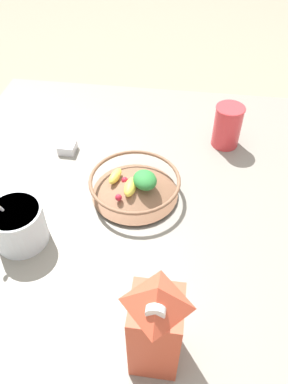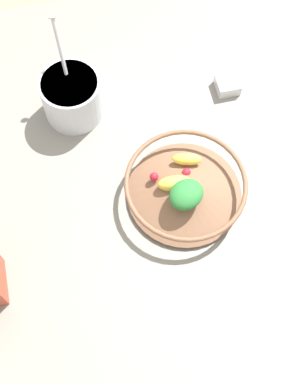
# 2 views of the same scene
# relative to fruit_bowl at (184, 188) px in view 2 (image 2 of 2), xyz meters

# --- Properties ---
(ground_plane) EXTENTS (6.00, 6.00, 0.00)m
(ground_plane) POSITION_rel_fruit_bowl_xyz_m (-0.01, 0.00, -0.08)
(ground_plane) COLOR gray
(countertop) EXTENTS (1.16, 1.16, 0.04)m
(countertop) POSITION_rel_fruit_bowl_xyz_m (-0.01, 0.00, -0.06)
(countertop) COLOR gray
(countertop) RESTS_ON ground_plane
(fruit_bowl) EXTENTS (0.25, 0.25, 0.09)m
(fruit_bowl) POSITION_rel_fruit_bowl_xyz_m (0.00, 0.00, 0.00)
(fruit_bowl) COLOR brown
(fruit_bowl) RESTS_ON countertop
(yogurt_tub) EXTENTS (0.15, 0.13, 0.22)m
(yogurt_tub) POSITION_rel_fruit_bowl_xyz_m (-0.26, -0.19, 0.02)
(yogurt_tub) COLOR silver
(yogurt_tub) RESTS_ON countertop
(spice_jar) EXTENTS (0.05, 0.05, 0.03)m
(spice_jar) POSITION_rel_fruit_bowl_xyz_m (-0.24, 0.16, -0.03)
(spice_jar) COLOR silver
(spice_jar) RESTS_ON countertop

